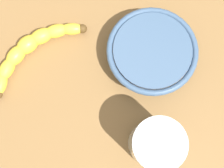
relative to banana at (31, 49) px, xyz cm
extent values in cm
cube|color=brown|center=(8.43, 16.64, -3.21)|extent=(120.00, 120.00, 3.00)
ellipsoid|color=yellow|center=(-8.02, 4.49, 0.00)|extent=(4.71, 5.37, 2.40)
ellipsoid|color=yellow|center=(-5.93, 2.03, 0.00)|extent=(5.42, 5.32, 2.74)
ellipsoid|color=yellow|center=(-3.34, 0.10, 0.00)|extent=(5.75, 5.12, 3.08)
ellipsoid|color=yellow|center=(-0.39, -1.22, 0.00)|extent=(5.67, 4.73, 3.43)
ellipsoid|color=yellow|center=(2.78, -1.84, 0.00)|extent=(5.10, 3.48, 3.08)
ellipsoid|color=yellow|center=(6.02, -1.76, 0.00)|extent=(5.19, 3.39, 2.74)
ellipsoid|color=yellow|center=(9.15, -0.96, 0.00)|extent=(5.39, 3.96, 2.40)
sphere|color=#513819|center=(-9.25, 6.31, 0.00)|extent=(1.88, 1.88, 1.88)
cylinder|color=silver|center=(3.02, 30.32, 4.59)|extent=(8.82, 8.82, 12.61)
cylinder|color=#8C6F9F|center=(3.02, 30.32, 4.31)|extent=(8.32, 8.32, 11.55)
cylinder|color=#3D5675|center=(-11.95, 21.06, 0.96)|extent=(15.28, 15.28, 5.34)
torus|color=#3D5675|center=(-11.95, 21.06, 3.03)|extent=(17.80, 17.80, 1.20)
camera|label=1|loc=(7.01, 23.93, 58.24)|focal=48.00mm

